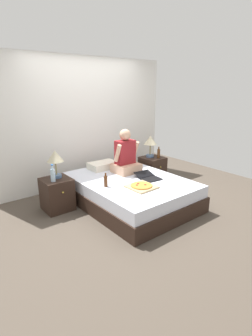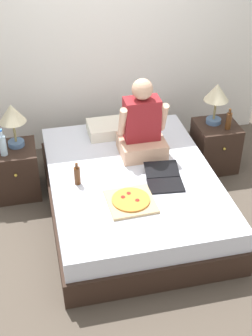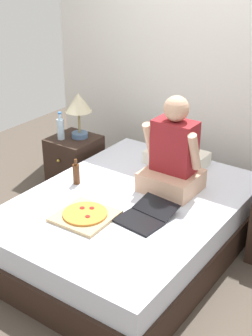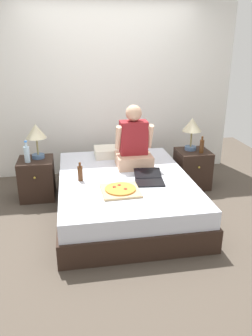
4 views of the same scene
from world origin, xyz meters
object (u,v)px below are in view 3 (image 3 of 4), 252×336
at_px(nightstand_left, 75,162).
at_px(laptop, 144,217).
at_px(person_seated, 173,156).
at_px(pizza_box, 85,215).
at_px(bed, 130,223).
at_px(water_bottle, 61,128).
at_px(beer_bottle_on_bed, 76,173).
at_px(lamp_on_left_nightstand, 78,106).

height_order(nightstand_left, laptop, nightstand_left).
distance_m(person_seated, pizza_box, 0.85).
distance_m(bed, laptop, 0.40).
xyz_separation_m(nightstand_left, water_bottle, (-0.08, -0.09, 0.38)).
height_order(bed, beer_bottle_on_bed, beer_bottle_on_bed).
relative_size(lamp_on_left_nightstand, person_seated, 0.58).
height_order(person_seated, beer_bottle_on_bed, person_seated).
relative_size(nightstand_left, lamp_on_left_nightstand, 1.18).
relative_size(person_seated, pizza_box, 1.89).
bearing_deg(nightstand_left, laptop, -29.45).
relative_size(bed, beer_bottle_on_bed, 9.60).
relative_size(pizza_box, beer_bottle_on_bed, 1.88).
relative_size(nightstand_left, beer_bottle_on_bed, 2.41).
bearing_deg(pizza_box, water_bottle, 139.47).
relative_size(laptop, beer_bottle_on_bed, 2.02).
distance_m(bed, beer_bottle_on_bed, 0.61).
distance_m(water_bottle, person_seated, 1.34).
distance_m(water_bottle, laptop, 1.56).
xyz_separation_m(water_bottle, laptop, (1.41, -0.66, -0.17)).
bearing_deg(beer_bottle_on_bed, person_seated, 28.72).
bearing_deg(laptop, nightstand_left, 150.55).
relative_size(lamp_on_left_nightstand, pizza_box, 1.09).
relative_size(person_seated, beer_bottle_on_bed, 3.55).
bearing_deg(person_seated, beer_bottle_on_bed, -151.28).
xyz_separation_m(bed, beer_bottle_on_bed, (-0.52, -0.04, 0.32)).
relative_size(lamp_on_left_nightstand, water_bottle, 1.63).
bearing_deg(nightstand_left, beer_bottle_on_bed, -47.32).
distance_m(bed, nightstand_left, 1.21).
bearing_deg(laptop, person_seated, 98.51).
xyz_separation_m(water_bottle, beer_bottle_on_bed, (0.63, -0.51, -0.10)).
height_order(water_bottle, beer_bottle_on_bed, water_bottle).
bearing_deg(pizza_box, lamp_on_left_nightstand, 131.79).
relative_size(water_bottle, person_seated, 0.35).
bearing_deg(laptop, bed, 143.45).
bearing_deg(beer_bottle_on_bed, pizza_box, -42.97).
bearing_deg(pizza_box, person_seated, 69.19).
xyz_separation_m(laptop, pizza_box, (-0.37, -0.23, -0.00)).
distance_m(person_seated, beer_bottle_on_bed, 0.81).
height_order(water_bottle, person_seated, person_seated).
xyz_separation_m(person_seated, pizza_box, (-0.29, -0.76, -0.27)).
height_order(laptop, pizza_box, laptop).
height_order(bed, person_seated, person_seated).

